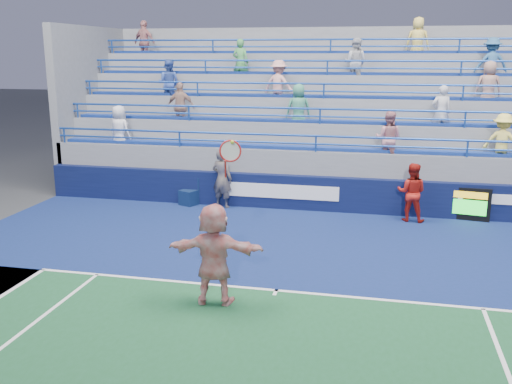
% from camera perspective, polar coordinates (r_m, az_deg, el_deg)
% --- Properties ---
extents(ground, '(120.00, 120.00, 0.00)m').
position_cam_1_polar(ground, '(12.15, 2.05, -9.90)').
color(ground, '#333538').
extents(sponsor_wall, '(18.00, 0.32, 1.10)m').
position_cam_1_polar(sponsor_wall, '(18.09, 5.82, -0.14)').
color(sponsor_wall, '#090F32').
rests_on(sponsor_wall, ground).
extents(bleacher_stand, '(18.00, 5.61, 6.13)m').
position_cam_1_polar(bleacher_stand, '(21.57, 7.07, 4.78)').
color(bleacher_stand, slate).
rests_on(bleacher_stand, ground).
extents(serve_speed_board, '(1.45, 0.37, 1.00)m').
position_cam_1_polar(serve_speed_board, '(18.06, 20.17, -1.11)').
color(serve_speed_board, black).
rests_on(serve_speed_board, ground).
extents(judge_chair, '(0.67, 0.69, 0.90)m').
position_cam_1_polar(judge_chair, '(18.83, -6.69, -0.43)').
color(judge_chair, '#0D1E41').
rests_on(judge_chair, ground).
extents(tennis_player, '(1.96, 0.79, 3.31)m').
position_cam_1_polar(tennis_player, '(11.26, -4.20, -6.20)').
color(tennis_player, white).
rests_on(tennis_player, ground).
extents(line_judge, '(0.79, 0.63, 1.91)m').
position_cam_1_polar(line_judge, '(18.27, -3.43, 1.35)').
color(line_judge, '#141939').
rests_on(line_judge, ground).
extents(ball_girl, '(0.94, 0.78, 1.75)m').
position_cam_1_polar(ball_girl, '(17.38, 15.29, -0.04)').
color(ball_girl, '#A51A12').
rests_on(ball_girl, ground).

